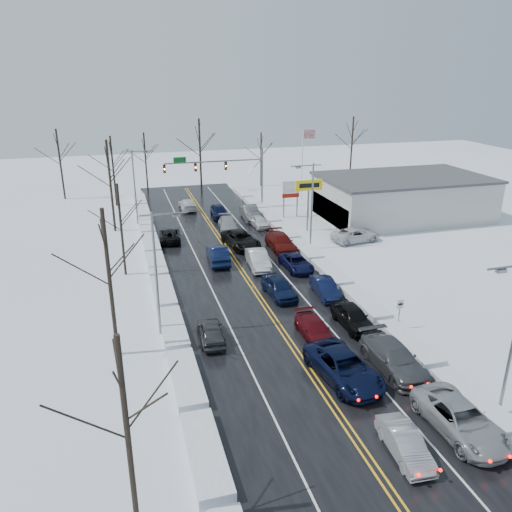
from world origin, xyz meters
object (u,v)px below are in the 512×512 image
object	(u,v)px
traffic_signal_mast	(225,169)
dealership_building	(402,197)
oncoming_car_0	(218,262)
tires_plus_sign	(309,189)
flagpole	(303,159)

from	to	relation	value
traffic_signal_mast	dealership_building	bearing A→B (deg)	-25.95
traffic_signal_mast	dealership_building	xyz separation A→B (m)	(20.53, -9.99, -2.82)
oncoming_car_0	traffic_signal_mast	bearing A→B (deg)	-101.26
traffic_signal_mast	tires_plus_sign	bearing A→B (deg)	-59.54
tires_plus_sign	dealership_building	xyz separation A→B (m)	(13.48, 2.01, -2.34)
tires_plus_sign	flagpole	size ratio (longest dim) A/B	0.60
flagpole	oncoming_car_0	world-z (taller)	flagpole
tires_plus_sign	traffic_signal_mast	bearing A→B (deg)	120.46
oncoming_car_0	tires_plus_sign	bearing A→B (deg)	-145.47
dealership_building	traffic_signal_mast	bearing A→B (deg)	154.05
tires_plus_sign	oncoming_car_0	size ratio (longest dim) A/B	1.15
dealership_building	oncoming_car_0	xyz separation A→B (m)	(-25.64, -9.30, -2.66)
dealership_building	oncoming_car_0	size ratio (longest dim) A/B	3.91
tires_plus_sign	flagpole	bearing A→B (deg)	71.56
flagpole	dealership_building	world-z (taller)	flagpole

